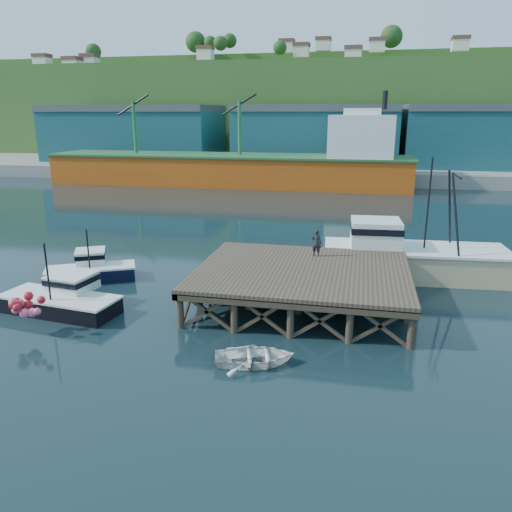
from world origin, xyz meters
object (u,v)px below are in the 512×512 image
(boat_navy, at_px, (91,269))
(dockworker, at_px, (316,243))
(trawler, at_px, (411,253))
(dinghy, at_px, (254,356))
(boat_black, at_px, (63,298))

(boat_navy, relative_size, dockworker, 3.59)
(trawler, xyz_separation_m, dinghy, (-7.67, -14.23, -1.29))
(dinghy, relative_size, dockworker, 2.12)
(boat_navy, height_order, dinghy, boat_navy)
(boat_navy, xyz_separation_m, boat_black, (1.40, -5.41, 0.04))
(boat_black, relative_size, trawler, 0.57)
(boat_navy, relative_size, dinghy, 1.70)
(boat_navy, xyz_separation_m, dockworker, (14.79, 1.34, 2.25))
(dockworker, bearing_deg, boat_navy, 15.02)
(boat_black, bearing_deg, dockworker, 34.19)
(boat_navy, distance_m, boat_black, 5.59)
(dockworker, bearing_deg, dinghy, 91.08)
(trawler, height_order, dockworker, trawler)
(boat_navy, distance_m, dinghy, 16.09)
(boat_navy, bearing_deg, dinghy, -62.20)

